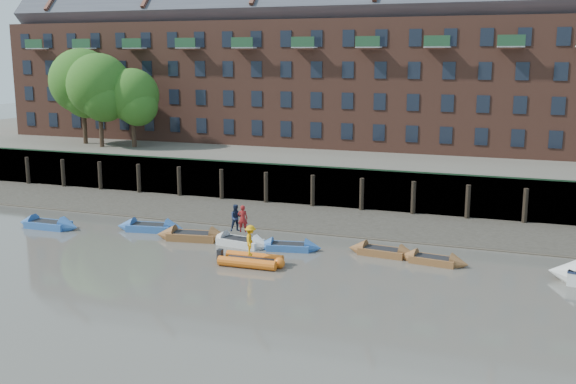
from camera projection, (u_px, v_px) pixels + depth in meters
The scene contains 18 objects.
ground at pixel (215, 302), 33.09m from camera, with size 220.00×220.00×0.00m, color #5B574E.
foreshore at pixel (323, 220), 49.66m from camera, with size 110.00×8.00×0.50m, color #3D382F.
mud_band at pixel (308, 231), 46.53m from camera, with size 110.00×1.60×0.10m, color #4C4336.
river_wall at pixel (339, 188), 53.38m from camera, with size 110.00×1.23×3.30m.
bank_terrace at pixel (377, 162), 65.92m from camera, with size 110.00×28.00×3.20m, color #5E594D.
apartment_terrace at pixel (382, 45), 64.59m from camera, with size 80.60×15.56×20.98m.
tree_cluster at pixel (99, 86), 65.04m from camera, with size 11.76×7.74×9.40m.
rowboat_0 at pixel (48, 225), 47.21m from camera, with size 4.86×1.46×1.41m.
rowboat_1 at pixel (150, 227), 46.46m from camera, with size 4.98×2.16×1.40m.
rowboat_2 at pixel (193, 236), 44.20m from camera, with size 5.19×2.24×1.46m.
rowboat_3 at pixel (240, 242), 42.88m from camera, with size 4.65×1.97×1.31m.
rowboat_4 at pixel (289, 247), 41.91m from camera, with size 4.28×1.95×1.20m.
rowboat_5 at pixel (383, 252), 40.80m from camera, with size 4.46×1.68×1.26m.
rowboat_6 at pixel (433, 260), 39.17m from camera, with size 4.22×1.70×1.19m.
rib_tender at pixel (253, 260), 38.86m from camera, with size 3.84×1.89×0.66m.
person_rower_a at pixel (243, 219), 42.62m from camera, with size 0.64×0.42×1.75m, color maroon.
person_rower_b at pixel (236, 218), 42.81m from camera, with size 0.85×0.66×1.75m, color #19233F.
person_rib_crew at pixel (251, 240), 38.57m from camera, with size 1.15×0.66×1.77m, color orange.
Camera 1 is at (14.07, -28.23, 11.93)m, focal length 42.00 mm.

